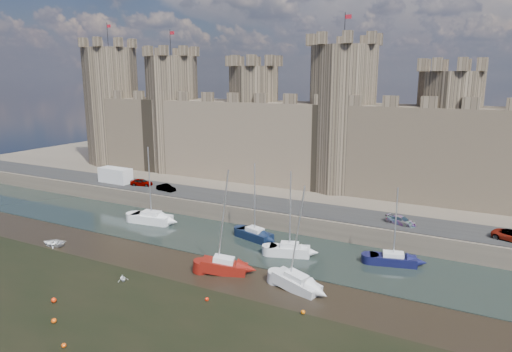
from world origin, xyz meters
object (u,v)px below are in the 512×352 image
(van, at_px, (115,176))
(car_2, at_px, (401,221))
(sailboat_0, at_px, (151,218))
(sailboat_4, at_px, (224,266))
(sailboat_1, at_px, (255,234))
(car_0, at_px, (141,182))
(sailboat_3, at_px, (393,259))
(sailboat_2, at_px, (290,250))
(car_1, at_px, (166,188))
(sailboat_5, at_px, (296,282))

(van, bearing_deg, car_2, 1.04)
(sailboat_0, xyz_separation_m, sailboat_4, (18.20, -9.60, -0.03))
(sailboat_0, height_order, sailboat_1, sailboat_0)
(car_0, xyz_separation_m, sailboat_3, (43.77, -8.05, -2.43))
(sailboat_2, bearing_deg, sailboat_3, -3.23)
(sailboat_3, bearing_deg, car_1, 154.96)
(car_2, bearing_deg, car_1, 105.68)
(sailboat_0, height_order, sailboat_3, sailboat_0)
(car_1, bearing_deg, car_0, 90.30)
(car_1, xyz_separation_m, van, (-11.61, 0.62, 0.75))
(sailboat_5, bearing_deg, sailboat_3, 69.05)
(van, bearing_deg, sailboat_3, -7.32)
(van, xyz_separation_m, sailboat_1, (31.81, -7.91, -3.03))
(sailboat_0, bearing_deg, sailboat_1, -3.70)
(sailboat_3, height_order, sailboat_4, sailboat_4)
(car_2, xyz_separation_m, sailboat_5, (-6.67, -17.96, -2.28))
(sailboat_0, xyz_separation_m, sailboat_1, (16.38, 0.94, -0.05))
(car_2, height_order, sailboat_2, sailboat_2)
(sailboat_1, distance_m, sailboat_2, 6.83)
(car_2, distance_m, sailboat_3, 7.66)
(sailboat_2, bearing_deg, car_2, 25.51)
(van, bearing_deg, sailboat_1, -12.39)
(van, bearing_deg, sailboat_0, -28.25)
(car_0, height_order, sailboat_3, sailboat_3)
(sailboat_2, xyz_separation_m, sailboat_4, (-4.37, -7.64, 0.01))
(sailboat_0, height_order, sailboat_4, sailboat_4)
(car_0, bearing_deg, van, 78.38)
(car_0, height_order, sailboat_0, sailboat_0)
(car_0, xyz_separation_m, sailboat_4, (28.05, -18.77, -2.32))
(van, bearing_deg, car_1, -1.48)
(car_2, bearing_deg, van, 104.89)
(van, height_order, sailboat_0, sailboat_0)
(van, xyz_separation_m, sailboat_4, (33.63, -18.44, -3.00))
(car_0, distance_m, sailboat_3, 44.57)
(sailboat_3, bearing_deg, sailboat_0, 167.51)
(sailboat_1, bearing_deg, sailboat_5, -29.59)
(sailboat_3, xyz_separation_m, sailboat_4, (-15.73, -10.73, 0.11))
(sailboat_0, xyz_separation_m, sailboat_3, (33.92, 1.13, -0.14))
(van, distance_m, sailboat_1, 32.92)
(van, relative_size, sailboat_4, 0.53)
(van, relative_size, sailboat_0, 0.55)
(sailboat_0, bearing_deg, car_1, 107.94)
(sailboat_2, relative_size, sailboat_4, 0.89)
(car_2, xyz_separation_m, sailboat_0, (-33.31, -8.39, -2.20))
(car_0, relative_size, sailboat_2, 0.37)
(sailboat_0, xyz_separation_m, sailboat_2, (22.57, -1.97, -0.03))
(car_2, distance_m, sailboat_0, 34.42)
(car_0, height_order, car_1, car_0)
(sailboat_1, bearing_deg, van, -177.84)
(car_2, xyz_separation_m, sailboat_2, (-10.74, -10.36, -2.23))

